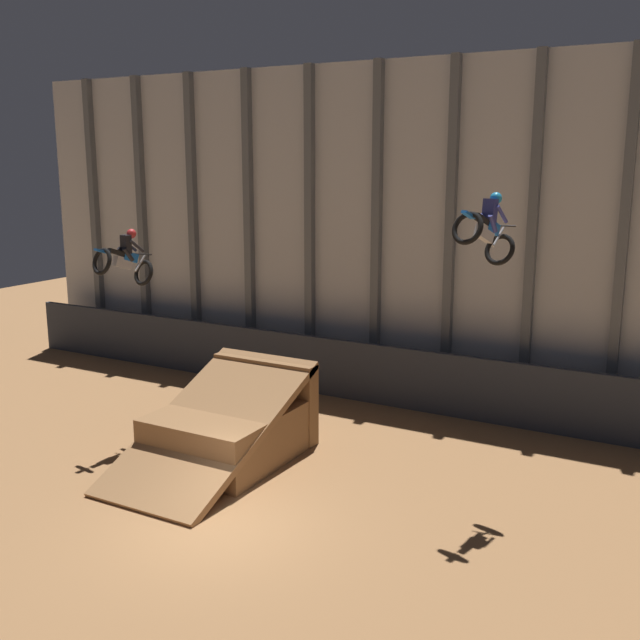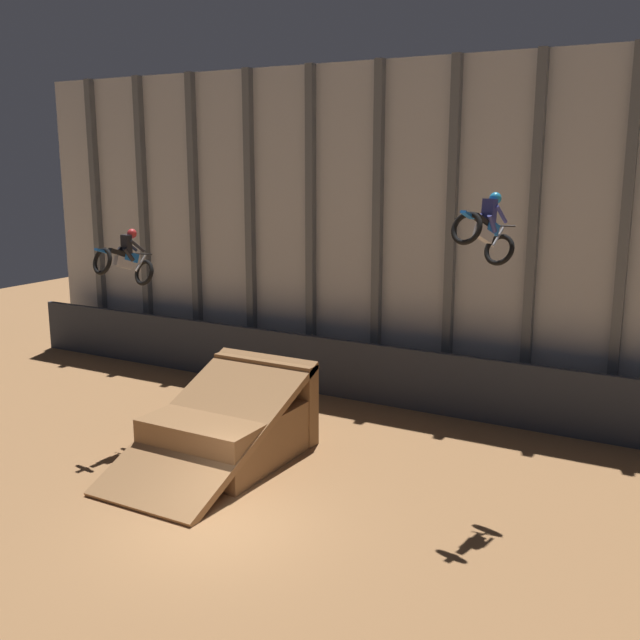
{
  "view_description": "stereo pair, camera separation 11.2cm",
  "coord_description": "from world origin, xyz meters",
  "views": [
    {
      "loc": [
        9.06,
        -11.86,
        7.79
      ],
      "look_at": [
        -0.27,
        4.96,
        3.63
      ],
      "focal_mm": 42.0,
      "sensor_mm": 36.0,
      "label": 1
    },
    {
      "loc": [
        9.16,
        -11.81,
        7.79
      ],
      "look_at": [
        -0.27,
        4.96,
        3.63
      ],
      "focal_mm": 42.0,
      "sensor_mm": 36.0,
      "label": 2
    }
  ],
  "objects": [
    {
      "name": "ground_plane",
      "position": [
        0.0,
        0.0,
        0.0
      ],
      "size": [
        60.0,
        60.0,
        0.0
      ],
      "primitive_type": "plane",
      "color": "#996B42"
    },
    {
      "name": "dirt_ramp",
      "position": [
        -2.11,
        3.49,
        0.83
      ],
      "size": [
        3.18,
        5.67,
        2.48
      ],
      "color": "olive",
      "rests_on": "ground_plane"
    },
    {
      "name": "rider_bike_left_air",
      "position": [
        -5.26,
        3.1,
        5.14
      ],
      "size": [
        1.0,
        1.76,
        1.64
      ],
      "rotation": [
        -0.33,
        0.0,
        -0.17
      ],
      "color": "black"
    },
    {
      "name": "lower_barrier",
      "position": [
        0.0,
        9.34,
        0.98
      ],
      "size": [
        31.36,
        0.2,
        1.96
      ],
      "color": "#2D333D",
      "rests_on": "ground_plane"
    },
    {
      "name": "rider_bike_right_air",
      "position": [
        4.39,
        3.92,
        6.31
      ],
      "size": [
        1.16,
        1.81,
        1.66
      ],
      "rotation": [
        -0.41,
        0.0,
        -0.28
      ],
      "color": "black"
    },
    {
      "name": "arena_back_wall",
      "position": [
        0.0,
        10.75,
        5.43
      ],
      "size": [
        32.0,
        0.4,
        10.86
      ],
      "color": "silver",
      "rests_on": "ground_plane"
    }
  ]
}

